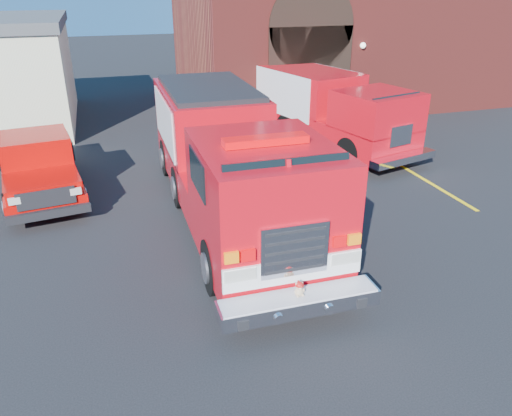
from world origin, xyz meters
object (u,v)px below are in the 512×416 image
object	(u,v)px
fire_engine	(229,160)
secondary_truck	(324,106)
fire_station	(337,11)
pickup_truck	(38,164)

from	to	relation	value
fire_engine	secondary_truck	xyz separation A→B (m)	(5.04, 5.33, -0.16)
fire_engine	secondary_truck	world-z (taller)	fire_engine
fire_station	secondary_truck	size ratio (longest dim) A/B	1.83
pickup_truck	fire_station	bearing A→B (deg)	34.55
fire_station	fire_engine	distance (m)	15.83
fire_engine	secondary_truck	size ratio (longest dim) A/B	1.18
pickup_truck	secondary_truck	world-z (taller)	secondary_truck
pickup_truck	secondary_truck	distance (m)	10.12
fire_station	fire_engine	world-z (taller)	fire_station
pickup_truck	secondary_truck	xyz separation A→B (m)	(9.89, 2.05, 0.55)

